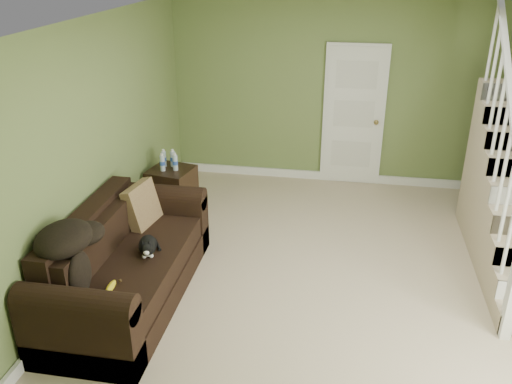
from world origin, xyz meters
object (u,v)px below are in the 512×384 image
at_px(side_table, 172,190).
at_px(banana, 111,287).
at_px(sofa, 124,267).
at_px(cat, 147,246).

relative_size(side_table, banana, 4.06).
bearing_deg(side_table, sofa, -86.07).
xyz_separation_m(sofa, side_table, (-0.13, 1.88, -0.03)).
bearing_deg(banana, side_table, 93.71).
bearing_deg(cat, sofa, 172.30).
xyz_separation_m(cat, banana, (-0.10, -0.63, -0.06)).
bearing_deg(sofa, side_table, 93.93).
height_order(side_table, cat, side_table).
height_order(side_table, banana, side_table).
bearing_deg(sofa, cat, 9.75).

